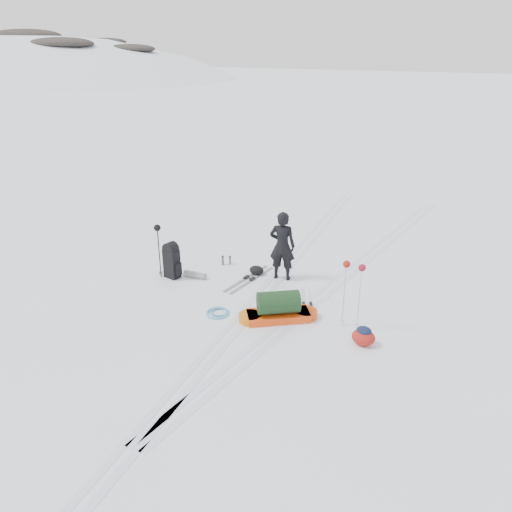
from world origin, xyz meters
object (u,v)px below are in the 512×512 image
(expedition_rucksack, at_px, (174,261))
(ski_poles_black, at_px, (158,234))
(pulk_sled, at_px, (278,309))
(skier, at_px, (282,246))

(expedition_rucksack, relative_size, ski_poles_black, 0.74)
(expedition_rucksack, bearing_deg, pulk_sled, -2.58)
(skier, distance_m, expedition_rucksack, 2.64)
(ski_poles_black, bearing_deg, skier, 25.20)
(pulk_sled, xyz_separation_m, expedition_rucksack, (-3.09, 0.74, 0.18))
(expedition_rucksack, height_order, ski_poles_black, ski_poles_black)
(pulk_sled, distance_m, ski_poles_black, 3.60)
(pulk_sled, xyz_separation_m, ski_poles_black, (-3.44, 0.62, 0.87))
(pulk_sled, distance_m, expedition_rucksack, 3.18)
(expedition_rucksack, distance_m, ski_poles_black, 0.78)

